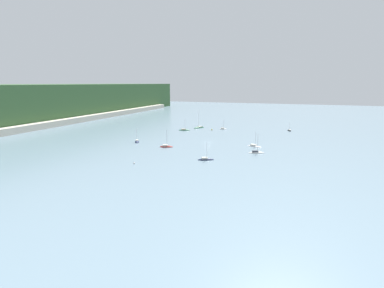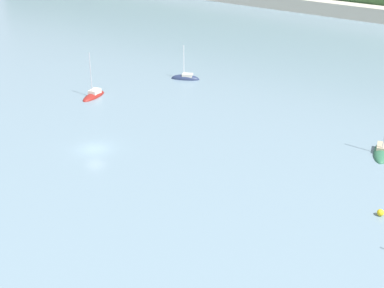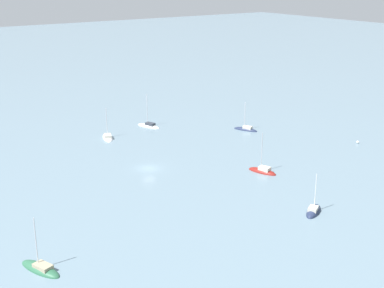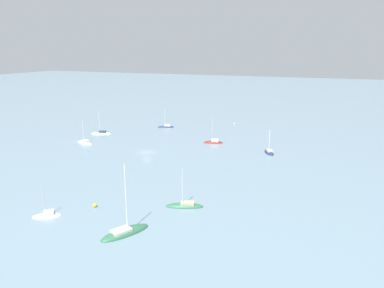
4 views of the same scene
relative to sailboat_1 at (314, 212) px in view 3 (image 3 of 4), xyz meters
name	(u,v)px [view 3 (image 3 of 4)]	position (x,y,z in m)	size (l,w,h in m)	color
ground_plane	(149,169)	(11.94, -33.14, -0.09)	(600.00, 600.00, 0.00)	slate
sailboat_1	(314,212)	(0.00, 0.00, 0.00)	(5.87, 4.45, 7.59)	#232D4C
sailboat_3	(263,171)	(-5.51, -18.58, 0.04)	(3.83, 6.47, 8.77)	maroon
sailboat_4	(108,137)	(9.53, -56.47, 0.03)	(4.52, 7.59, 7.71)	silver
sailboat_5	(41,269)	(43.13, -8.43, 0.00)	(4.47, 7.53, 8.25)	#2D6647
sailboat_7	(246,130)	(-21.67, -42.71, 0.03)	(4.21, 6.44, 7.67)	#232D4C
sailboat_8	(149,126)	(-3.40, -59.24, 0.04)	(4.16, 7.04, 9.01)	white
mooring_buoy_0	(358,142)	(-35.90, -19.83, 0.23)	(0.62, 0.62, 0.62)	white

